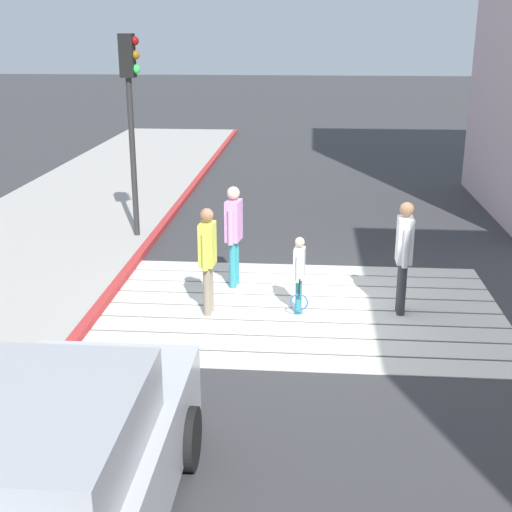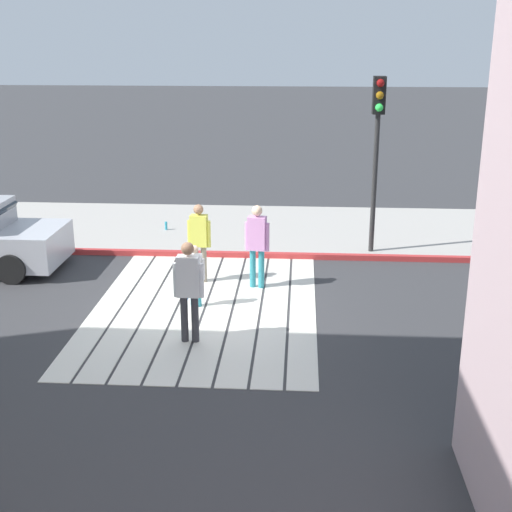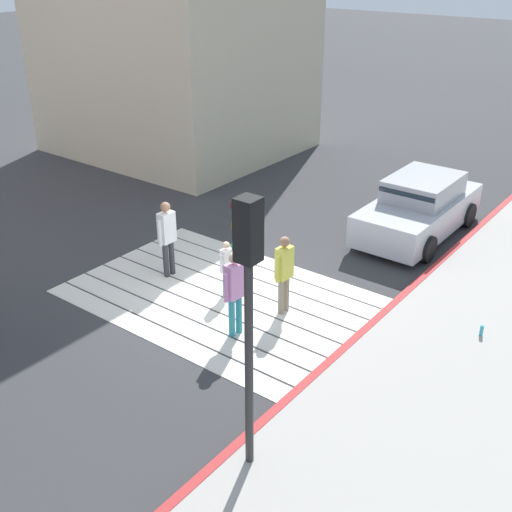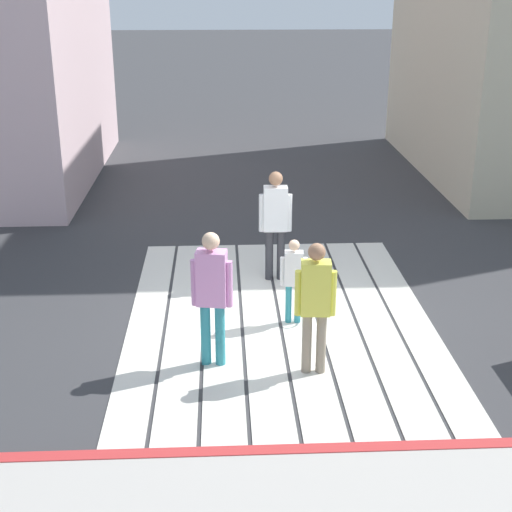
% 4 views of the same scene
% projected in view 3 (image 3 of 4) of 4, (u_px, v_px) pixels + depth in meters
% --- Properties ---
extents(ground_plane, '(120.00, 120.00, 0.00)m').
position_uv_depth(ground_plane, '(220.00, 296.00, 13.87)').
color(ground_plane, '#38383A').
extents(crosswalk_stripes, '(6.40, 4.35, 0.01)m').
position_uv_depth(crosswalk_stripes, '(220.00, 296.00, 13.87)').
color(crosswalk_stripes, silver).
rests_on(crosswalk_stripes, ground).
extents(sidewalk_west, '(4.80, 40.00, 0.12)m').
position_uv_depth(sidewalk_west, '(470.00, 393.00, 10.80)').
color(sidewalk_west, '#ADA8A0').
rests_on(sidewalk_west, ground).
extents(curb_painted, '(0.16, 40.00, 0.13)m').
position_uv_depth(curb_painted, '(350.00, 345.00, 12.08)').
color(curb_painted, '#BC3333').
rests_on(curb_painted, ground).
extents(building_far_south, '(8.00, 7.04, 9.81)m').
position_uv_depth(building_far_south, '(173.00, 9.00, 21.83)').
color(building_far_south, beige).
rests_on(building_far_south, ground).
extents(car_parked_near_curb, '(1.99, 4.30, 1.57)m').
position_uv_depth(car_parked_near_curb, '(419.00, 208.00, 16.53)').
color(car_parked_near_curb, silver).
rests_on(car_parked_near_curb, ground).
extents(traffic_light_corner, '(0.39, 0.28, 4.24)m').
position_uv_depth(traffic_light_corner, '(247.00, 286.00, 8.04)').
color(traffic_light_corner, '#2D2D2D').
rests_on(traffic_light_corner, ground).
extents(water_bottle, '(0.07, 0.07, 0.22)m').
position_uv_depth(water_bottle, '(482.00, 330.00, 12.23)').
color(water_bottle, '#33A5BF').
rests_on(water_bottle, sidewalk_west).
extents(pedestrian_adult_lead, '(0.25, 0.50, 1.73)m').
position_uv_depth(pedestrian_adult_lead, '(284.00, 269.00, 12.84)').
color(pedestrian_adult_lead, gray).
rests_on(pedestrian_adult_lead, ground).
extents(pedestrian_adult_trailing, '(0.24, 0.53, 1.82)m').
position_uv_depth(pedestrian_adult_trailing, '(167.00, 234.00, 14.28)').
color(pedestrian_adult_trailing, '#333338').
rests_on(pedestrian_adult_trailing, ground).
extents(pedestrian_adult_side, '(0.28, 0.52, 1.79)m').
position_uv_depth(pedestrian_adult_side, '(235.00, 288.00, 12.07)').
color(pedestrian_adult_side, teal).
rests_on(pedestrian_adult_side, ground).
extents(pedestrian_child_with_racket, '(0.28, 0.40, 1.27)m').
position_uv_depth(pedestrian_child_with_racket, '(227.00, 265.00, 13.67)').
color(pedestrian_child_with_racket, teal).
rests_on(pedestrian_child_with_racket, ground).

